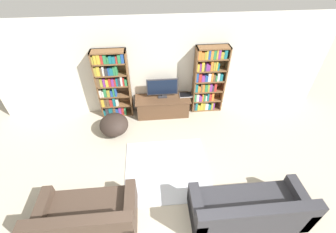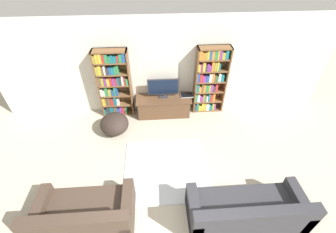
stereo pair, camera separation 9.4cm
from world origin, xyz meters
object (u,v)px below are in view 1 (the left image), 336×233
Objects in this scene: laptop at (186,95)px; bookshelf_right at (208,80)px; television at (162,88)px; couch_right_sofa at (248,210)px; couch_left_sectional at (88,218)px; beanbag_ottoman at (114,125)px; bookshelf_left at (112,84)px; tv_stand at (163,106)px.

bookshelf_right is at bearing 6.38° from laptop.
television reaches higher than laptop.
couch_right_sofa is at bearing -68.46° from television.
bookshelf_right is 2.26× the size of television.
couch_left_sectional is at bearing -124.74° from laptop.
bookshelf_right is at bearing 49.19° from couch_left_sectional.
beanbag_ottoman is (-1.29, -0.73, -0.56)m from television.
bookshelf_left reaches higher than couch_left_sectional.
bookshelf_left is 1.99m from laptop.
television reaches higher than beanbag_ottoman.
bookshelf_right is at bearing 90.76° from couch_right_sofa.
laptop is at bearing -173.62° from bookshelf_right.
tv_stand is 3.40m from couch_left_sectional.
couch_left_sectional is 2.30× the size of beanbag_ottoman.
beanbag_ottoman is at bearing -88.81° from bookshelf_left.
television is 1.17× the size of beanbag_ottoman.
bookshelf_right reaches higher than tv_stand.
couch_left_sectional reaches higher than beanbag_ottoman.
beanbag_ottoman is (0.23, 2.38, -0.01)m from couch_left_sectional.
bookshelf_right is 1.42m from tv_stand.
bookshelf_left is 1.07m from beanbag_ottoman.
laptop is 3.31m from couch_right_sofa.
bookshelf_left is 4.25m from couch_right_sofa.
television is at bearing -179.12° from laptop.
couch_left_sectional is at bearing -95.55° from beanbag_ottoman.
television is 0.51× the size of couch_left_sectional.
television is 2.44× the size of laptop.
bookshelf_left is 2.64× the size of beanbag_ottoman.
bookshelf_left is at bearing 91.19° from beanbag_ottoman.
beanbag_ottoman is at bearing 135.77° from couch_right_sofa.
beanbag_ottoman is at bearing -153.17° from tv_stand.
bookshelf_right is 1.15× the size of couch_left_sectional.
laptop reaches higher than beanbag_ottoman.
television is (0.00, 0.08, 0.56)m from tv_stand.
bookshelf_left is 3.27m from couch_left_sectional.
tv_stand is (-1.23, -0.15, -0.69)m from bookshelf_right.
tv_stand is (1.31, -0.15, -0.69)m from bookshelf_left.
couch_right_sofa is (1.27, -3.15, 0.00)m from tv_stand.
couch_left_sectional is (-1.52, -3.04, 0.00)m from tv_stand.
couch_right_sofa is (0.04, -3.30, -0.69)m from bookshelf_right.
bookshelf_left is at bearing 173.35° from tv_stand.
tv_stand is 2.09× the size of beanbag_ottoman.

